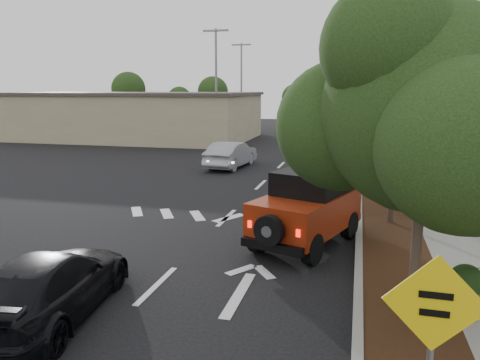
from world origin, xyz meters
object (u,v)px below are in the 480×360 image
(silver_suv_ahead, at_px, (328,170))
(speed_hump_sign, at_px, (433,328))
(red_jeep, at_px, (310,207))
(black_suv_oncoming, at_px, (49,285))

(silver_suv_ahead, bearing_deg, speed_hump_sign, -81.44)
(red_jeep, height_order, speed_hump_sign, speed_hump_sign)
(silver_suv_ahead, bearing_deg, red_jeep, -89.01)
(black_suv_oncoming, bearing_deg, red_jeep, -134.89)
(silver_suv_ahead, distance_m, black_suv_oncoming, 15.34)
(black_suv_oncoming, height_order, speed_hump_sign, speed_hump_sign)
(black_suv_oncoming, distance_m, speed_hump_sign, 7.21)
(red_jeep, height_order, black_suv_oncoming, red_jeep)
(red_jeep, bearing_deg, speed_hump_sign, -54.61)
(red_jeep, distance_m, black_suv_oncoming, 7.48)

